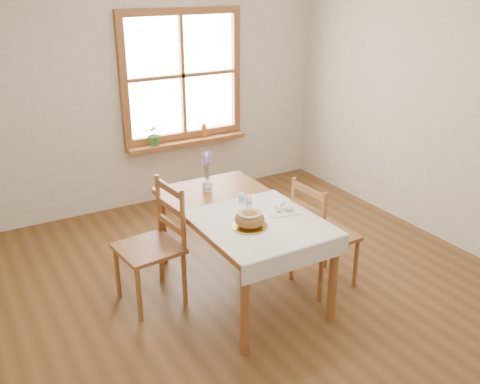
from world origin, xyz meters
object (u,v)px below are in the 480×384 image
at_px(chair_left, 148,247).
at_px(chair_right, 325,233).
at_px(dining_table, 240,219).
at_px(bread_plate, 249,226).
at_px(flower_vase, 207,187).

distance_m(chair_left, chair_right, 1.48).
bearing_deg(dining_table, chair_right, -22.65).
bearing_deg(bread_plate, chair_right, 4.35).
height_order(chair_right, bread_plate, chair_right).
xyz_separation_m(chair_left, chair_right, (1.39, -0.49, -0.02)).
distance_m(dining_table, bread_plate, 0.37).
height_order(chair_left, chair_right, chair_left).
bearing_deg(dining_table, chair_left, 163.70).
relative_size(dining_table, flower_vase, 17.06).
distance_m(chair_right, bread_plate, 0.84).
relative_size(dining_table, chair_left, 1.59).
bearing_deg(chair_right, flower_vase, 42.92).
height_order(dining_table, chair_right, chair_right).
distance_m(dining_table, chair_left, 0.77).
bearing_deg(bread_plate, flower_vase, 86.32).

